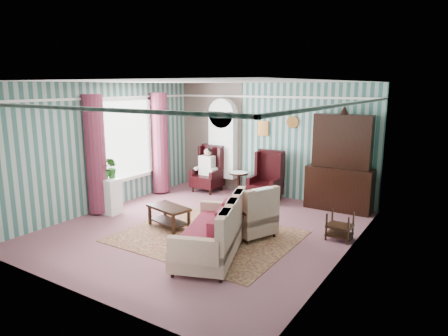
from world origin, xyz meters
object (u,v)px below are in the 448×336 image
Objects in this scene: round_side_table at (239,184)px; bookcase at (223,150)px; dresser_hutch at (341,160)px; wingback_right at (265,177)px; sofa at (210,225)px; floral_armchair at (252,211)px; coffee_table at (169,217)px; seated_woman at (207,170)px; nest_table at (340,226)px; wingback_left at (207,169)px; plant_stand at (108,196)px.

bookcase is at bearing 159.73° from round_side_table.
dresser_hutch is 1.89× the size of wingback_right.
floral_armchair is at bearing -27.56° from sofa.
seated_woman is at bearing 109.11° from coffee_table.
wingback_left is at bearing 159.15° from nest_table.
plant_stand is (-2.55, -2.75, -0.22)m from wingback_right.
seated_woman is 1.47× the size of plant_stand.
round_side_table is (0.90, 0.15, -0.33)m from wingback_left.
plant_stand is at bearing -179.70° from coffee_table.
dresser_hutch reaches higher than round_side_table.
wingback_right is 1.06× the size of seated_woman.
seated_woman reaches higher than round_side_table.
seated_woman is 0.59× the size of sofa.
dresser_hutch reaches higher than plant_stand.
floral_armchair reaches higher than nest_table.
dresser_hutch is at bearing 8.77° from wingback_right.
nest_table reaches higher than coffee_table.
seated_woman is 0.96m from round_side_table.
dresser_hutch is 2.59× the size of coffee_table.
coffee_table is (0.70, -3.13, -0.90)m from bookcase.
wingback_right reaches higher than plant_stand.
bookcase is 4.15× the size of nest_table.
seated_woman reaches higher than plant_stand.
wingback_left is 2.31× the size of nest_table.
round_side_table is 0.66× the size of coffee_table.
nest_table is (3.17, -1.70, -0.03)m from round_side_table.
wingback_left and wingback_right have the same top height.
coffee_table is (-2.55, -3.01, -0.96)m from dresser_hutch.
plant_stand is at bearing -108.49° from bookcase.
nest_table is 0.59× the size of coffee_table.
dresser_hutch reaches higher than bookcase.
sofa is at bearing -54.64° from wingback_left.
dresser_hutch is 2.00× the size of seated_woman.
seated_woman is at bearing -175.59° from dresser_hutch.
bookcase is at bearing 153.08° from nest_table.
dresser_hutch is 1.18× the size of sofa.
plant_stand is 0.82× the size of floral_armchair.
bookcase is 2.29× the size of floral_armchair.
coffee_table is (0.05, -2.89, -0.08)m from round_side_table.
bookcase reaches higher than floral_armchair.
wingback_right is (-1.75, -0.27, -0.55)m from dresser_hutch.
wingback_left reaches higher than coffee_table.
seated_woman is (-3.50, -0.27, -0.59)m from dresser_hutch.
plant_stand is at bearing -106.22° from wingback_left.
coffee_table is at bearing -106.27° from wingback_right.
wingback_right is at bearing -9.00° from sofa.
wingback_right is at bearing -171.23° from dresser_hutch.
coffee_table is (1.75, 0.01, -0.18)m from plant_stand.
nest_table is (2.32, -1.55, -0.35)m from wingback_right.
floral_armchair is (-1.49, -0.70, 0.22)m from nest_table.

